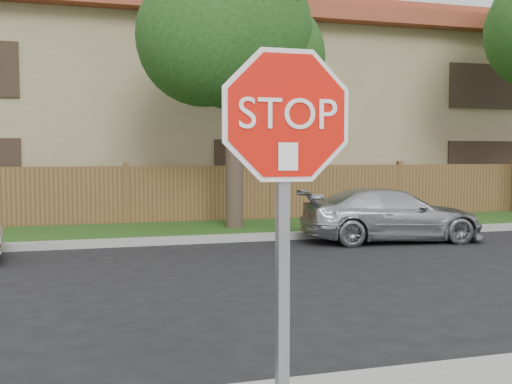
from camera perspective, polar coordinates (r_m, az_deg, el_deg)
name	(u,v)px	position (r m, az deg, el deg)	size (l,w,h in m)	color
far_curb	(137,242)	(12.89, -11.26, -4.68)	(70.00, 0.30, 0.15)	gray
grass_strip	(131,233)	(14.52, -11.80, -3.80)	(70.00, 3.00, 0.12)	#1E4714
fence	(126,197)	(16.04, -12.26, -0.44)	(70.00, 0.12, 1.60)	brown
apartment_building	(114,108)	(21.64, -13.34, 7.84)	(35.20, 9.20, 7.20)	#9B8C60
tree_mid	(236,31)	(14.86, -1.91, 15.10)	(4.80, 3.90, 7.35)	#382B21
stop_sign	(285,175)	(3.26, 2.82, 1.63)	(1.01, 0.13, 2.55)	gray
sedan_right	(391,215)	(13.54, 12.77, -2.14)	(1.63, 4.01, 1.16)	#9EA1A5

